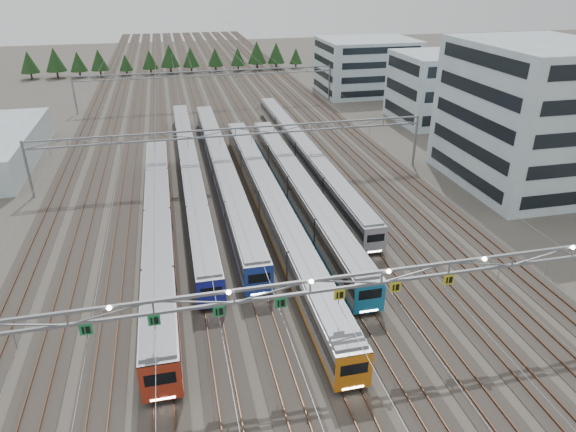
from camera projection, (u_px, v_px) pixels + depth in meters
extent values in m
plane|color=#47423A|center=(309.00, 363.00, 40.72)|extent=(400.00, 400.00, 0.00)
cube|color=#2D2823|center=(204.00, 92.00, 128.21)|extent=(54.00, 260.00, 0.08)
cube|color=brown|center=(97.00, 97.00, 122.96)|extent=(0.08, 260.00, 0.16)
cube|color=brown|center=(302.00, 87.00, 133.36)|extent=(0.08, 260.00, 0.16)
cube|color=brown|center=(201.00, 92.00, 128.01)|extent=(0.08, 260.00, 0.16)
cube|color=brown|center=(207.00, 91.00, 128.31)|extent=(0.08, 260.00, 0.16)
cube|color=black|center=(160.00, 236.00, 59.06)|extent=(2.47, 50.48, 0.37)
cube|color=#AAACB2|center=(159.00, 222.00, 58.26)|extent=(2.90, 51.51, 3.27)
cube|color=black|center=(158.00, 219.00, 58.09)|extent=(2.96, 51.26, 0.99)
cube|color=#A62E19|center=(160.00, 233.00, 58.86)|extent=(2.95, 51.26, 0.36)
cube|color=slate|center=(157.00, 208.00, 57.50)|extent=(2.61, 50.48, 0.26)
cube|color=#A62E19|center=(161.00, 383.00, 35.77)|extent=(2.92, 0.12, 3.27)
cube|color=black|center=(160.00, 379.00, 35.57)|extent=(2.18, 0.10, 0.99)
cube|color=white|center=(163.00, 399.00, 36.34)|extent=(1.74, 0.06, 0.16)
cube|color=black|center=(191.00, 179.00, 74.88)|extent=(2.17, 63.68, 0.33)
cube|color=#AAACB2|center=(190.00, 169.00, 74.19)|extent=(2.55, 64.98, 2.87)
cube|color=black|center=(190.00, 167.00, 74.04)|extent=(2.61, 64.65, 0.87)
cube|color=#1A219C|center=(191.00, 177.00, 74.72)|extent=(2.60, 64.65, 0.32)
cube|color=slate|center=(189.00, 159.00, 73.52)|extent=(2.29, 63.68, 0.23)
cube|color=#1A219C|center=(211.00, 295.00, 45.80)|extent=(2.57, 0.12, 2.87)
cube|color=black|center=(211.00, 292.00, 45.62)|extent=(1.91, 0.10, 0.87)
cube|color=white|center=(212.00, 306.00, 46.30)|extent=(1.53, 0.06, 0.14)
cube|color=black|center=(222.00, 179.00, 74.84)|extent=(2.33, 59.67, 0.35)
cube|color=#AAACB2|center=(222.00, 168.00, 74.09)|extent=(2.74, 60.89, 3.08)
cube|color=black|center=(222.00, 166.00, 73.93)|extent=(2.80, 60.59, 0.93)
cube|color=#1B3596|center=(222.00, 176.00, 74.66)|extent=(2.79, 60.59, 0.34)
cube|color=slate|center=(221.00, 157.00, 73.37)|extent=(2.47, 59.67, 0.24)
cube|color=#1B3596|center=(259.00, 281.00, 47.49)|extent=(2.76, 0.12, 3.08)
cube|color=black|center=(259.00, 278.00, 47.30)|extent=(2.06, 0.10, 0.93)
cube|color=white|center=(260.00, 294.00, 48.03)|extent=(1.65, 0.06, 0.15)
cube|color=black|center=(271.00, 215.00, 64.15)|extent=(2.37, 59.71, 0.36)
cube|color=#AAACB2|center=(270.00, 202.00, 63.39)|extent=(2.79, 60.93, 3.14)
cube|color=black|center=(270.00, 199.00, 63.22)|extent=(2.85, 60.62, 0.95)
cube|color=orange|center=(270.00, 212.00, 63.97)|extent=(2.84, 60.62, 0.35)
cube|color=slate|center=(270.00, 190.00, 62.65)|extent=(2.51, 59.71, 0.25)
cube|color=orange|center=(354.00, 373.00, 36.77)|extent=(2.81, 0.12, 3.14)
cube|color=black|center=(354.00, 369.00, 36.58)|extent=(2.09, 0.10, 0.95)
cube|color=white|center=(353.00, 388.00, 37.32)|extent=(1.67, 0.06, 0.15)
cube|color=black|center=(298.00, 199.00, 68.34)|extent=(2.42, 50.54, 0.37)
cube|color=#AAACB2|center=(298.00, 187.00, 67.56)|extent=(2.85, 51.57, 3.20)
cube|color=black|center=(298.00, 184.00, 67.40)|extent=(2.91, 51.31, 0.97)
cube|color=#1772A7|center=(298.00, 196.00, 68.16)|extent=(2.90, 51.31, 0.36)
cube|color=slate|center=(298.00, 175.00, 66.82)|extent=(2.56, 50.54, 0.25)
cube|color=#1772A7|center=(370.00, 298.00, 45.04)|extent=(2.87, 0.12, 3.20)
cube|color=black|center=(370.00, 294.00, 44.85)|extent=(2.13, 0.10, 0.97)
cube|color=white|center=(369.00, 311.00, 45.60)|extent=(1.71, 0.06, 0.15)
cube|color=black|center=(303.00, 161.00, 81.89)|extent=(2.22, 59.43, 0.34)
cube|color=#AAACB2|center=(303.00, 151.00, 81.18)|extent=(2.61, 60.65, 2.94)
cube|color=black|center=(303.00, 149.00, 81.02)|extent=(2.67, 60.34, 0.89)
cube|color=gray|center=(303.00, 158.00, 81.72)|extent=(2.66, 60.34, 0.33)
cube|color=slate|center=(304.00, 142.00, 80.49)|extent=(2.35, 59.43, 0.23)
cube|color=gray|center=(375.00, 241.00, 54.69)|extent=(2.63, 0.12, 2.94)
cube|color=black|center=(376.00, 238.00, 54.51)|extent=(1.96, 0.10, 0.89)
cube|color=white|center=(375.00, 251.00, 55.20)|extent=(1.57, 0.06, 0.14)
cube|color=gray|center=(310.00, 281.00, 37.30)|extent=(56.00, 0.22, 0.22)
cube|color=gray|center=(310.00, 292.00, 37.74)|extent=(56.00, 0.22, 0.22)
cube|color=#187B3C|center=(86.00, 330.00, 34.64)|extent=(0.85, 0.06, 0.85)
cube|color=#187B3C|center=(154.00, 320.00, 35.56)|extent=(0.85, 0.06, 0.85)
cube|color=#187B3C|center=(219.00, 311.00, 36.48)|extent=(0.85, 0.06, 0.85)
cube|color=#187B3C|center=(281.00, 303.00, 37.39)|extent=(0.85, 0.06, 0.85)
cube|color=gold|center=(339.00, 295.00, 38.31)|extent=(0.85, 0.06, 0.85)
cube|color=gold|center=(395.00, 287.00, 39.23)|extent=(0.85, 0.06, 0.85)
cube|color=gold|center=(449.00, 280.00, 40.15)|extent=(0.85, 0.06, 0.85)
cylinder|color=gray|center=(28.00, 170.00, 68.25)|extent=(0.36, 0.36, 8.00)
cylinder|color=gray|center=(415.00, 141.00, 79.69)|extent=(0.36, 0.36, 8.00)
cube|color=gray|center=(235.00, 128.00, 72.30)|extent=(56.00, 0.22, 0.22)
cube|color=gray|center=(236.00, 135.00, 72.74)|extent=(56.00, 0.22, 0.22)
cylinder|color=gray|center=(74.00, 95.00, 107.63)|extent=(0.36, 0.36, 8.00)
cylinder|color=gray|center=(329.00, 83.00, 119.07)|extent=(0.36, 0.36, 8.00)
cube|color=gray|center=(207.00, 71.00, 111.68)|extent=(56.00, 0.22, 0.22)
cube|color=gray|center=(207.00, 76.00, 112.12)|extent=(56.00, 0.22, 0.22)
cube|color=#9CB0BA|center=(531.00, 116.00, 70.81)|extent=(18.00, 22.00, 19.56)
cube|color=#9CB0BA|center=(434.00, 88.00, 101.54)|extent=(14.00, 16.00, 13.29)
cube|color=#9CB0BA|center=(366.00, 66.00, 125.40)|extent=(22.00, 18.00, 12.77)
cube|color=#9CB0BA|center=(1.00, 148.00, 81.04)|extent=(10.00, 30.00, 5.07)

